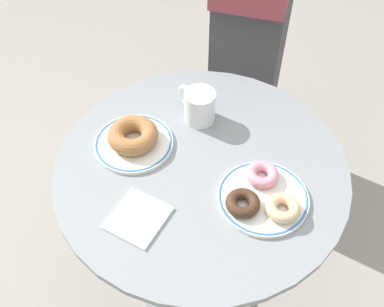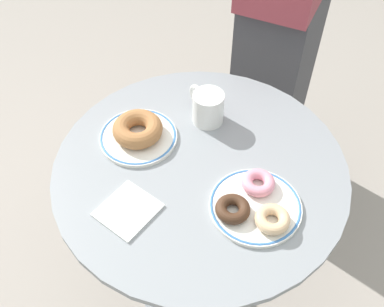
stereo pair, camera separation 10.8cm
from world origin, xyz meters
The scene contains 10 objects.
ground_plane centered at (0.00, 0.00, -0.01)m, with size 7.00×7.00×0.02m, color #9E9389.
cafe_table centered at (0.00, 0.00, 0.52)m, with size 0.72×0.72×0.77m.
plate_left centered at (-0.17, -0.05, 0.78)m, with size 0.20×0.20×0.01m.
plate_right centered at (0.17, 0.00, 0.78)m, with size 0.21×0.21×0.01m.
donut_cinnamon centered at (-0.17, -0.05, 0.80)m, with size 0.13×0.13×0.04m, color #A36B3D.
donut_glazed centered at (0.23, -0.01, 0.79)m, with size 0.08×0.08×0.03m, color #E0B789.
donut_pink_frosted centered at (0.14, 0.04, 0.79)m, with size 0.08×0.08×0.03m, color pink.
donut_chocolate centered at (0.15, -0.05, 0.79)m, with size 0.08×0.08×0.03m, color #422819.
paper_napkin centered at (-0.02, -0.21, 0.77)m, with size 0.11×0.12×0.01m, color white.
coffee_mug centered at (-0.10, 0.13, 0.81)m, with size 0.12×0.08×0.09m.
Camera 1 is at (0.40, -0.57, 1.61)m, focal length 41.83 mm.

